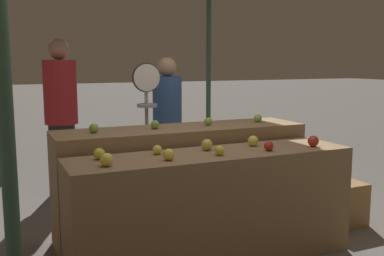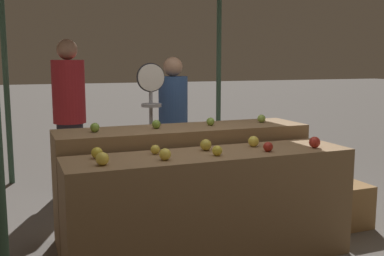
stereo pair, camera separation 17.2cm
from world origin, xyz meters
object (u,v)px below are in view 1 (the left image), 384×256
person_customer_left (61,106)px  wooden_crate_side (339,202)px  person_vendor_at_scale (167,118)px  produce_scale (147,105)px

person_customer_left → wooden_crate_side: 3.17m
person_vendor_at_scale → wooden_crate_side: (1.23, -1.34, -0.72)m
wooden_crate_side → person_customer_left: bearing=137.6°
person_customer_left → person_vendor_at_scale: bearing=159.3°
person_vendor_at_scale → wooden_crate_side: bearing=162.3°
produce_scale → wooden_crate_side: 2.08m
person_vendor_at_scale → produce_scale: bearing=74.7°
produce_scale → person_customer_left: (-0.67, 1.07, -0.07)m
produce_scale → person_customer_left: size_ratio=0.85×
person_customer_left → wooden_crate_side: bearing=152.1°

